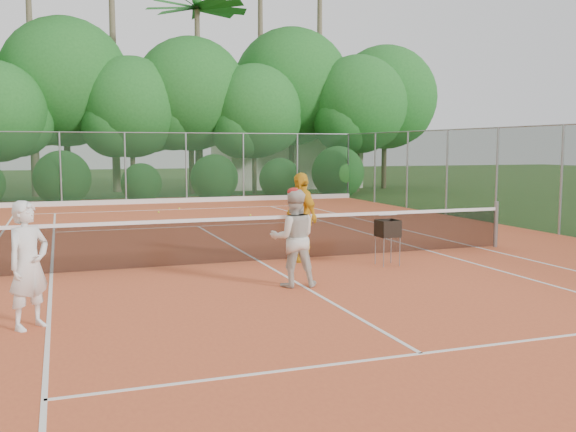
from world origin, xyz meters
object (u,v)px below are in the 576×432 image
Objects in this scene: player_white at (28,265)px; player_center_grp at (294,238)px; ball_hopper at (388,229)px; player_yellow at (301,217)px.

player_center_grp is at bearing -24.99° from player_white.
ball_hopper is at bearing 26.25° from player_center_grp.
ball_hopper is (1.47, -1.07, -0.20)m from player_yellow.
ball_hopper is (6.66, 2.48, -0.11)m from player_white.
player_yellow is (5.19, 3.55, 0.08)m from player_white.
ball_hopper is at bearing -21.29° from player_white.
player_yellow reaches higher than player_white.
player_white is 6.29m from player_yellow.
player_white is at bearing -155.57° from ball_hopper.
player_yellow is 1.83m from ball_hopper.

